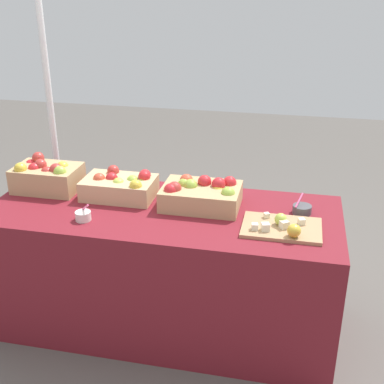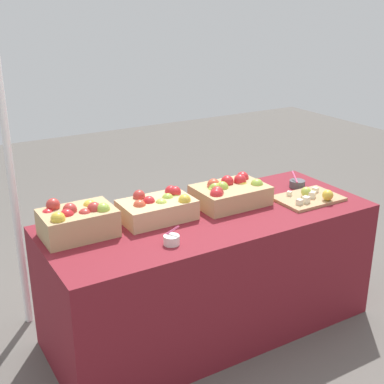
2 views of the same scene
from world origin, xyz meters
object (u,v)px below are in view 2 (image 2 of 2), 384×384
Objects in this scene: apple_crate_left at (77,221)px; apple_crate_right at (230,193)px; apple_crate_middle at (158,207)px; sample_bowl_mid at (172,240)px; cutting_board_front at (310,197)px; sample_bowl_near at (297,184)px; tent_pole at (8,156)px.

apple_crate_left reaches higher than apple_crate_right.
apple_crate_middle reaches higher than sample_bowl_mid.
sample_bowl_mid is at bearing -105.84° from apple_crate_middle.
sample_bowl_near is (0.09, 0.22, 0.00)m from cutting_board_front.
apple_crate_right is 0.50m from cutting_board_front.
cutting_board_front is at bearing -13.53° from apple_crate_middle.
apple_crate_middle is 1.01m from sample_bowl_near.
apple_crate_left is 0.50m from sample_bowl_mid.
sample_bowl_mid is (-0.56, -0.30, -0.05)m from apple_crate_right.
apple_crate_left is 1.40m from cutting_board_front.
sample_bowl_near is 1.15m from sample_bowl_mid.
sample_bowl_mid is at bearing -151.69° from apple_crate_right.
sample_bowl_near is at bearing 16.21° from sample_bowl_mid.
sample_bowl_near is (1.47, -0.01, -0.06)m from apple_crate_left.
apple_crate_left is 0.92m from apple_crate_right.
apple_crate_right is at bearing 156.29° from cutting_board_front.
sample_bowl_near is at bearing 2.12° from apple_crate_right.
tent_pole is (-1.67, 0.52, 0.31)m from sample_bowl_near.
apple_crate_right is at bearing 28.31° from sample_bowl_mid.
apple_crate_right is at bearing -2.04° from apple_crate_left.
apple_crate_left reaches higher than apple_crate_middle.
apple_crate_right is 0.20× the size of tent_pole.
sample_bowl_near is at bearing -0.11° from apple_crate_middle.
sample_bowl_near is at bearing -17.32° from tent_pole.
apple_crate_left is 0.89× the size of apple_crate_right.
sample_bowl_near is (1.01, -0.00, -0.04)m from apple_crate_middle.
apple_crate_right is 4.04× the size of sample_bowl_near.
cutting_board_front is at bearing -23.71° from apple_crate_right.
apple_crate_left is 3.80× the size of sample_bowl_mid.
apple_crate_right is 0.63m from sample_bowl_mid.
tent_pole is at bearing 154.31° from apple_crate_right.
tent_pole reaches higher than apple_crate_left.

